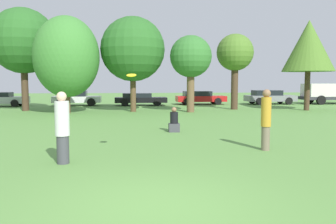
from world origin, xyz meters
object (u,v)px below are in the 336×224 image
object	(u,v)px
parked_car_white	(76,98)
tree_2	(67,57)
frisbee	(131,75)
tree_6	(309,46)
delivery_truck_yellow	(331,92)
person_catcher	(266,119)
parked_car_black	(140,99)
parked_car_grey	(269,97)
tree_5	(235,54)
tree_1	(23,41)
tree_4	(191,58)
tree_3	(133,49)
parked_car_red	(200,97)
bystander_sitting	(174,122)
person_thrower	(62,127)

from	to	relation	value
parked_car_white	tree_2	bearing A→B (deg)	-86.96
frisbee	parked_car_white	size ratio (longest dim) A/B	0.07
tree_2	parked_car_white	size ratio (longest dim) A/B	1.54
frisbee	tree_6	size ratio (longest dim) A/B	0.04
delivery_truck_yellow	person_catcher	bearing A→B (deg)	-126.86
parked_car_black	parked_car_grey	xyz separation A→B (m)	(12.15, 0.57, 0.09)
person_catcher	tree_2	world-z (taller)	tree_2
frisbee	tree_5	bearing A→B (deg)	64.35
tree_1	parked_car_black	xyz separation A→B (m)	(8.39, 4.71, -4.40)
tree_4	parked_car_black	distance (m)	8.43
tree_3	parked_car_red	size ratio (longest dim) A/B	1.43
person_catcher	bystander_sitting	bearing A→B (deg)	-71.92
person_thrower	tree_6	size ratio (longest dim) A/B	0.28
tree_2	tree_5	size ratio (longest dim) A/B	1.12
parked_car_black	delivery_truck_yellow	distance (m)	18.17
person_catcher	parked_car_red	world-z (taller)	person_catcher
person_thrower	tree_5	size ratio (longest dim) A/B	0.32
person_catcher	frisbee	bearing A→B (deg)	-2.39
person_thrower	parked_car_grey	xyz separation A→B (m)	(14.60, 22.33, -0.25)
tree_4	parked_car_white	size ratio (longest dim) A/B	1.27
tree_4	bystander_sitting	bearing A→B (deg)	-103.70
parked_car_white	delivery_truck_yellow	size ratio (longest dim) A/B	0.73
parked_car_white	parked_car_red	xyz separation A→B (m)	(11.17, 0.63, -0.05)
parked_car_black	delivery_truck_yellow	size ratio (longest dim) A/B	0.81
parked_car_black	parked_car_red	world-z (taller)	parked_car_red
tree_6	parked_car_red	xyz separation A→B (m)	(-6.54, 7.40, -4.03)
tree_3	tree_6	distance (m)	12.74
tree_1	tree_6	bearing A→B (deg)	-4.90
tree_3	tree_5	world-z (taller)	tree_3
tree_1	tree_3	xyz separation A→B (m)	(7.80, -1.54, -0.65)
frisbee	bystander_sitting	size ratio (longest dim) A/B	0.26
tree_3	tree_6	xyz separation A→B (m)	(12.74, -0.22, 0.33)
parked_car_black	parked_car_grey	distance (m)	12.17
bystander_sitting	tree_2	xyz separation A→B (m)	(-6.02, 9.29, 3.31)
parked_car_red	parked_car_grey	bearing A→B (deg)	-4.79
tree_5	bystander_sitting	bearing A→B (deg)	-117.83
tree_4	tree_5	bearing A→B (deg)	28.20
tree_3	parked_car_black	world-z (taller)	tree_3
tree_1	tree_5	xyz separation A→B (m)	(15.48, -0.34, -0.80)
tree_3	parked_car_grey	world-z (taller)	tree_3
bystander_sitting	delivery_truck_yellow	size ratio (longest dim) A/B	0.18
bystander_sitting	tree_5	size ratio (longest dim) A/B	0.18
frisbee	bystander_sitting	world-z (taller)	frisbee
tree_1	tree_4	bearing A→B (deg)	-11.23
bystander_sitting	tree_5	world-z (taller)	tree_5
tree_1	person_thrower	bearing A→B (deg)	-70.75
tree_3	tree_6	size ratio (longest dim) A/B	1.01
parked_car_white	parked_car_black	distance (m)	5.58
tree_1	tree_2	world-z (taller)	tree_1
person_thrower	tree_1	distance (m)	18.50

